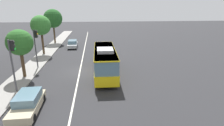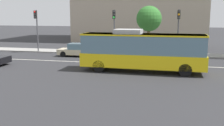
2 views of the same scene
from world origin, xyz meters
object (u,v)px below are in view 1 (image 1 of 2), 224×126
object	(u,v)px
street_tree_kerbside_left	(53,19)
sedan_silver	(73,44)
transit_bus	(105,60)
sedan_beige	(28,103)
street_tree_kerbside_right	(41,25)
street_tree_kerbside_centre	(20,43)
traffic_light_near_corner	(13,57)
traffic_light_mid_block	(36,42)

from	to	relation	value
street_tree_kerbside_left	sedan_silver	bearing A→B (deg)	-138.03
transit_bus	sedan_beige	xyz separation A→B (m)	(-7.82, 6.61, -1.09)
street_tree_kerbside_left	street_tree_kerbside_right	distance (m)	10.21
sedan_silver	street_tree_kerbside_centre	xyz separation A→B (m)	(-16.09, 3.89, 3.43)
traffic_light_near_corner	street_tree_kerbside_centre	distance (m)	4.04
traffic_light_near_corner	traffic_light_mid_block	size ratio (longest dim) A/B	1.00
sedan_beige	street_tree_kerbside_right	size ratio (longest dim) A/B	0.68
sedan_beige	sedan_silver	bearing A→B (deg)	176.48
traffic_light_mid_block	street_tree_kerbside_centre	world-z (taller)	street_tree_kerbside_centre
traffic_light_near_corner	traffic_light_mid_block	world-z (taller)	same
sedan_silver	traffic_light_near_corner	distance (m)	20.46
transit_bus	street_tree_kerbside_centre	distance (m)	9.79
traffic_light_near_corner	street_tree_kerbside_right	world-z (taller)	street_tree_kerbside_right
street_tree_kerbside_left	street_tree_kerbside_centre	distance (m)	21.14
traffic_light_near_corner	street_tree_kerbside_right	size ratio (longest dim) A/B	0.78
traffic_light_near_corner	street_tree_kerbside_right	distance (m)	14.93
street_tree_kerbside_centre	traffic_light_near_corner	bearing A→B (deg)	-169.17
transit_bus	traffic_light_mid_block	distance (m)	9.43
sedan_silver	street_tree_kerbside_left	xyz separation A→B (m)	(4.99, 4.49, 4.75)
transit_bus	sedan_silver	distance (m)	16.77
transit_bus	street_tree_kerbside_centre	world-z (taller)	street_tree_kerbside_centre
sedan_silver	traffic_light_near_corner	xyz separation A→B (m)	(-20.02, 3.14, 2.84)
traffic_light_mid_block	street_tree_kerbside_centre	size ratio (longest dim) A/B	0.92
transit_bus	street_tree_kerbside_right	xyz separation A→B (m)	(10.56, 10.03, 3.18)
street_tree_kerbside_centre	transit_bus	bearing A→B (deg)	-88.00
sedan_silver	traffic_light_near_corner	world-z (taller)	traffic_light_near_corner
traffic_light_mid_block	street_tree_kerbside_centre	xyz separation A→B (m)	(-3.30, 0.72, 0.59)
street_tree_kerbside_right	transit_bus	bearing A→B (deg)	-136.45
street_tree_kerbside_left	street_tree_kerbside_centre	bearing A→B (deg)	-178.37
traffic_light_near_corner	traffic_light_mid_block	bearing A→B (deg)	85.87
traffic_light_near_corner	street_tree_kerbside_left	world-z (taller)	street_tree_kerbside_left
sedan_silver	traffic_light_near_corner	bearing A→B (deg)	-11.09
street_tree_kerbside_left	street_tree_kerbside_centre	size ratio (longest dim) A/B	1.33
transit_bus	sedan_silver	world-z (taller)	transit_bus
transit_bus	traffic_light_mid_block	xyz separation A→B (m)	(2.97, 8.78, 1.75)
sedan_beige	traffic_light_mid_block	distance (m)	11.37
street_tree_kerbside_right	sedan_silver	bearing A→B (deg)	-40.36
street_tree_kerbside_left	street_tree_kerbside_right	bearing A→B (deg)	-179.62
traffic_light_near_corner	street_tree_kerbside_right	bearing A→B (deg)	90.60
traffic_light_mid_block	street_tree_kerbside_left	xyz separation A→B (m)	(17.79, 1.32, 1.91)
street_tree_kerbside_centre	street_tree_kerbside_left	bearing A→B (deg)	1.63
sedan_beige	traffic_light_mid_block	bearing A→B (deg)	-169.72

